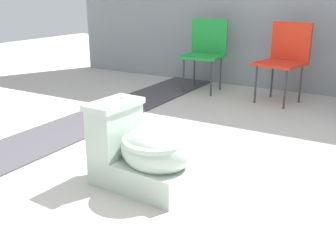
{
  "coord_description": "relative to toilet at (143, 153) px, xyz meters",
  "views": [
    {
      "loc": [
        1.18,
        -1.95,
        1.12
      ],
      "look_at": [
        -0.04,
        0.14,
        0.3
      ],
      "focal_mm": 42.0,
      "sensor_mm": 36.0,
      "label": 1
    }
  ],
  "objects": [
    {
      "name": "ground_plane",
      "position": [
        0.04,
        0.16,
        -0.22
      ],
      "size": [
        14.0,
        14.0,
        0.0
      ],
      "primitive_type": "plane",
      "color": "#B7B2A8"
    },
    {
      "name": "folding_chair_left",
      "position": [
        -0.76,
        2.49,
        0.29
      ],
      "size": [
        0.48,
        0.48,
        0.83
      ],
      "rotation": [
        0.0,
        0.0,
        -1.48
      ],
      "color": "#1E8C38",
      "rests_on": "ground"
    },
    {
      "name": "folding_chair_middle",
      "position": [
        0.19,
        2.43,
        0.29
      ],
      "size": [
        0.53,
        0.53,
        0.83
      ],
      "rotation": [
        0.0,
        0.0,
        -1.8
      ],
      "color": "red",
      "rests_on": "ground"
    },
    {
      "name": "toilet",
      "position": [
        0.0,
        0.0,
        0.0
      ],
      "size": [
        0.65,
        0.41,
        0.52
      ],
      "rotation": [
        0.0,
        0.0,
        -0.06
      ],
      "color": "#B2C6B7",
      "rests_on": "ground"
    },
    {
      "name": "gravel_strip",
      "position": [
        -1.14,
        0.66,
        -0.21
      ],
      "size": [
        0.56,
        8.0,
        0.01
      ],
      "primitive_type": "cube",
      "color": "#423F44",
      "rests_on": "ground"
    }
  ]
}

